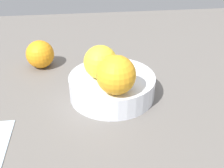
{
  "coord_description": "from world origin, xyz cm",
  "views": [
    {
      "loc": [
        -5.46,
        -43.65,
        29.18
      ],
      "look_at": [
        0.0,
        0.0,
        2.53
      ],
      "focal_mm": 43.52,
      "sensor_mm": 36.0,
      "label": 1
    }
  ],
  "objects_px": {
    "fruit_bowl": "(112,86)",
    "orange_in_bowl_1": "(113,75)",
    "orange_in_bowl_0": "(101,63)",
    "orange_loose_0": "(40,54)"
  },
  "relations": [
    {
      "from": "orange_in_bowl_1",
      "to": "orange_loose_0",
      "type": "height_order",
      "value": "orange_in_bowl_1"
    },
    {
      "from": "orange_in_bowl_0",
      "to": "orange_loose_0",
      "type": "relative_size",
      "value": 0.98
    },
    {
      "from": "orange_loose_0",
      "to": "fruit_bowl",
      "type": "bearing_deg",
      "value": -43.51
    },
    {
      "from": "fruit_bowl",
      "to": "orange_in_bowl_1",
      "type": "height_order",
      "value": "orange_in_bowl_1"
    },
    {
      "from": "fruit_bowl",
      "to": "orange_in_bowl_1",
      "type": "bearing_deg",
      "value": -94.96
    },
    {
      "from": "orange_in_bowl_0",
      "to": "orange_in_bowl_1",
      "type": "bearing_deg",
      "value": -72.73
    },
    {
      "from": "orange_in_bowl_0",
      "to": "orange_in_bowl_1",
      "type": "distance_m",
      "value": 0.05
    },
    {
      "from": "fruit_bowl",
      "to": "orange_in_bowl_0",
      "type": "xyz_separation_m",
      "value": [
        -0.02,
        -0.0,
        0.05
      ]
    },
    {
      "from": "fruit_bowl",
      "to": "orange_in_bowl_0",
      "type": "height_order",
      "value": "orange_in_bowl_0"
    },
    {
      "from": "fruit_bowl",
      "to": "orange_in_bowl_0",
      "type": "relative_size",
      "value": 2.64
    }
  ]
}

